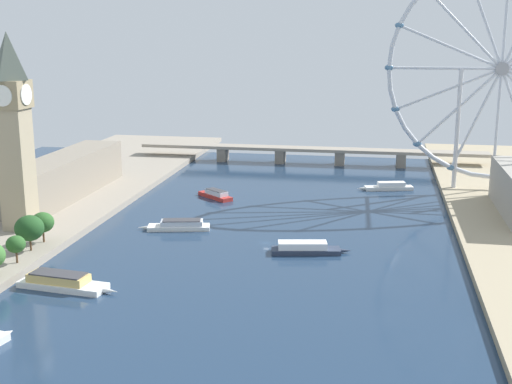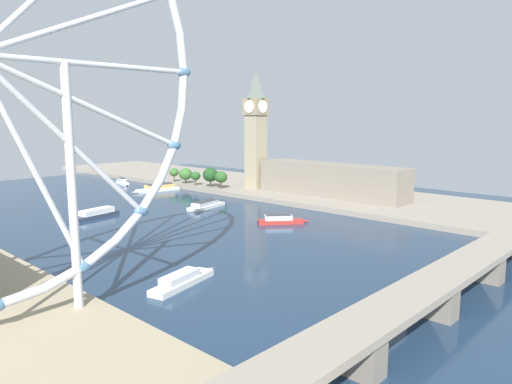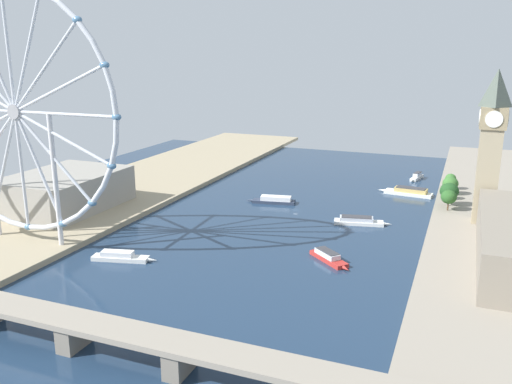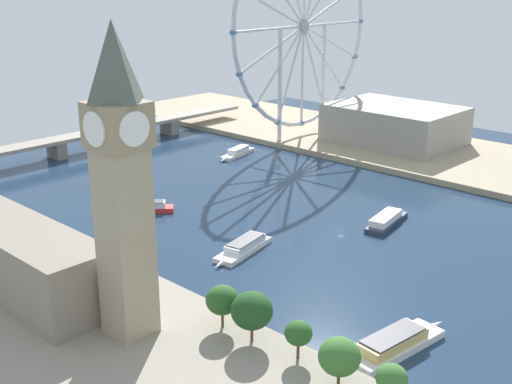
# 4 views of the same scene
# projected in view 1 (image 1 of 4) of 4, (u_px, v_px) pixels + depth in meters

# --- Properties ---
(ground_plane) EXTENTS (419.83, 419.83, 0.00)m
(ground_plane) POSITION_uv_depth(u_px,v_px,m) (266.00, 243.00, 286.66)
(ground_plane) COLOR #1E334C
(clock_tower) EXTENTS (14.35, 14.35, 84.03)m
(clock_tower) POSITION_uv_depth(u_px,v_px,m) (14.00, 129.00, 287.54)
(clock_tower) COLOR tan
(clock_tower) RESTS_ON riverbank_left
(parliament_block) EXTENTS (22.00, 103.81, 21.03)m
(parliament_block) POSITION_uv_depth(u_px,v_px,m) (65.00, 176.00, 353.93)
(parliament_block) COLOR gray
(parliament_block) RESTS_ON riverbank_left
(tree_row_embankment) EXTENTS (11.40, 62.14, 14.23)m
(tree_row_embankment) POSITION_uv_depth(u_px,v_px,m) (16.00, 239.00, 255.34)
(tree_row_embankment) COLOR #513823
(tree_row_embankment) RESTS_ON riverbank_left
(ferris_wheel) EXTENTS (121.01, 3.20, 124.40)m
(ferris_wheel) POSITION_uv_depth(u_px,v_px,m) (502.00, 70.00, 356.96)
(ferris_wheel) COLOR silver
(ferris_wheel) RESTS_ON riverbank_right
(river_bridge) EXTENTS (231.83, 13.17, 10.78)m
(river_bridge) POSITION_uv_depth(u_px,v_px,m) (310.00, 151.00, 456.08)
(river_bridge) COLOR gray
(river_bridge) RESTS_ON ground_plane
(tour_boat_0) EXTENTS (37.55, 12.92, 5.45)m
(tour_boat_0) POSITION_uv_depth(u_px,v_px,m) (62.00, 282.00, 236.23)
(tour_boat_0) COLOR white
(tour_boat_0) RESTS_ON ground_plane
(tour_boat_1) EXTENTS (23.21, 20.71, 4.69)m
(tour_boat_1) POSITION_uv_depth(u_px,v_px,m) (215.00, 194.00, 363.50)
(tour_boat_1) COLOR #B22D28
(tour_boat_1) RESTS_ON ground_plane
(tour_boat_2) EXTENTS (32.59, 12.43, 4.69)m
(tour_boat_2) POSITION_uv_depth(u_px,v_px,m) (305.00, 248.00, 273.62)
(tour_boat_2) COLOR #2D384C
(tour_boat_2) RESTS_ON ground_plane
(tour_boat_4) EXTENTS (32.76, 13.57, 4.50)m
(tour_boat_4) POSITION_uv_depth(u_px,v_px,m) (179.00, 225.00, 306.18)
(tour_boat_4) COLOR white
(tour_boat_4) RESTS_ON ground_plane
(tour_boat_5) EXTENTS (31.53, 12.50, 4.53)m
(tour_boat_5) POSITION_uv_depth(u_px,v_px,m) (389.00, 187.00, 382.07)
(tour_boat_5) COLOR white
(tour_boat_5) RESTS_ON ground_plane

